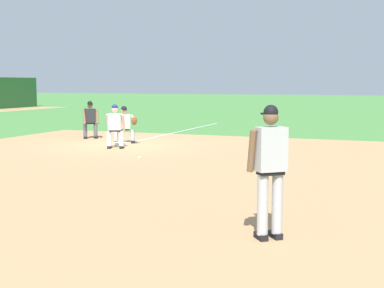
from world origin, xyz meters
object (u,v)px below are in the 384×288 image
first_base_bag (120,144)px  first_baseman (125,123)px  umpire (90,118)px  baserunner (115,125)px  baseball (139,158)px  pitcher (270,163)px

first_base_bag → first_baseman: first_baseman is taller
umpire → first_base_bag: bearing=-124.7°
baserunner → umpire: size_ratio=1.00×
baseball → umpire: (4.30, 4.28, 0.76)m
first_baseman → baserunner: bearing=-164.5°
first_baseman → baserunner: baserunner is taller
first_baseman → baserunner: 1.47m
first_baseman → pitcher: bearing=-142.4°
baseball → first_baseman: 4.03m
pitcher → first_baseman: size_ratio=1.39×
first_baseman → baserunner: size_ratio=0.92×
baseball → baserunner: bearing=44.4°
first_base_bag → pitcher: (-9.19, -7.38, 1.01)m
pitcher → baserunner: (8.22, 7.04, -0.27)m
baseball → umpire: size_ratio=0.05×
pitcher → umpire: (10.65, 9.49, -0.27)m
baseball → pitcher: pitcher is taller
baserunner → umpire: (2.43, 2.45, 0.00)m
baseball → umpire: bearing=44.9°
first_base_bag → baseball: 3.58m
umpire → baseball: bearing=-135.1°
first_base_bag → baserunner: 1.27m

